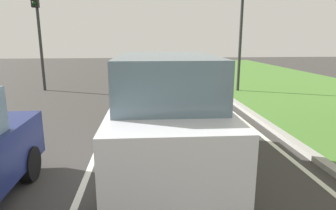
% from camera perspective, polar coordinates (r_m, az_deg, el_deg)
% --- Properties ---
extents(ground_plane, '(60.00, 60.00, 0.00)m').
position_cam_1_polar(ground_plane, '(10.34, -7.16, -1.51)').
color(ground_plane, '#383533').
extents(lane_line_center, '(0.12, 32.00, 0.01)m').
position_cam_1_polar(lane_line_center, '(10.39, -11.02, -1.57)').
color(lane_line_center, silver).
rests_on(lane_line_center, ground).
extents(lane_line_right_edge, '(0.12, 32.00, 0.01)m').
position_cam_1_polar(lane_line_right_edge, '(10.82, 12.25, -1.05)').
color(lane_line_right_edge, silver).
rests_on(lane_line_right_edge, ground).
extents(curb_right, '(0.24, 48.00, 0.12)m').
position_cam_1_polar(curb_right, '(10.97, 14.76, -0.69)').
color(curb_right, '#9E9B93').
rests_on(curb_right, ground).
extents(car_suv_ahead, '(2.04, 4.53, 2.28)m').
position_cam_1_polar(car_suv_ahead, '(5.49, -0.48, -1.83)').
color(car_suv_ahead, silver).
rests_on(car_suv_ahead, ground).
extents(traffic_light_near_right, '(0.32, 0.50, 5.37)m').
position_cam_1_polar(traffic_light_near_right, '(14.49, 14.49, 17.00)').
color(traffic_light_near_right, '#2D2D2D').
rests_on(traffic_light_near_right, ground).
extents(traffic_light_overhead_left, '(0.32, 0.50, 5.13)m').
position_cam_1_polar(traffic_light_overhead_left, '(15.74, -24.36, 15.15)').
color(traffic_light_overhead_left, '#2D2D2D').
rests_on(traffic_light_overhead_left, ground).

